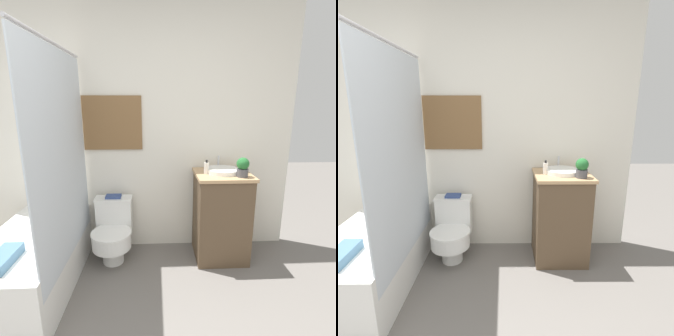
# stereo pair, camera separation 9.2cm
# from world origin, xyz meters

# --- Properties ---
(wall_back) EXTENTS (3.30, 0.07, 2.50)m
(wall_back) POSITION_xyz_m (-0.00, 2.06, 1.25)
(wall_back) COLOR silver
(wall_back) RESTS_ON ground_plane
(shower_area) EXTENTS (0.67, 1.31, 1.98)m
(shower_area) POSITION_xyz_m (-0.80, 1.37, 0.30)
(shower_area) COLOR white
(shower_area) RESTS_ON ground_plane
(toilet) EXTENTS (0.39, 0.52, 0.62)m
(toilet) POSITION_xyz_m (-0.21, 1.77, 0.31)
(toilet) COLOR white
(toilet) RESTS_ON ground_plane
(vanity) EXTENTS (0.54, 0.49, 0.90)m
(vanity) POSITION_xyz_m (0.88, 1.77, 0.45)
(vanity) COLOR brown
(vanity) RESTS_ON ground_plane
(sink) EXTENTS (0.32, 0.36, 0.13)m
(sink) POSITION_xyz_m (0.88, 1.79, 0.92)
(sink) COLOR white
(sink) RESTS_ON vanity
(soap_bottle) EXTENTS (0.05, 0.05, 0.13)m
(soap_bottle) POSITION_xyz_m (0.71, 1.76, 0.95)
(soap_bottle) COLOR silver
(soap_bottle) RESTS_ON vanity
(potted_plant) EXTENTS (0.11, 0.11, 0.18)m
(potted_plant) POSITION_xyz_m (1.02, 1.64, 0.99)
(potted_plant) COLOR #4C4C51
(potted_plant) RESTS_ON vanity
(book_on_tank) EXTENTS (0.15, 0.11, 0.02)m
(book_on_tank) POSITION_xyz_m (-0.21, 1.90, 0.63)
(book_on_tank) COLOR #33477F
(book_on_tank) RESTS_ON toilet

